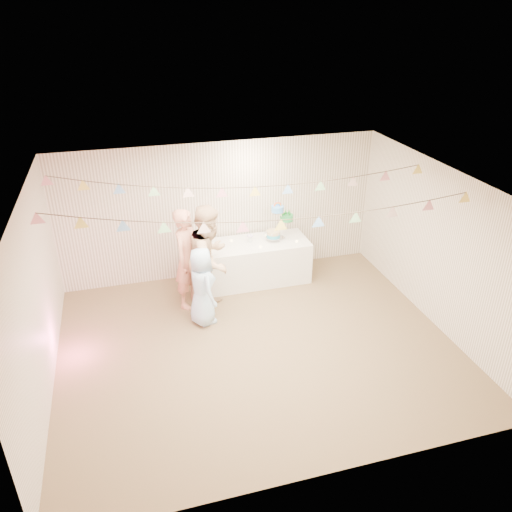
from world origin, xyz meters
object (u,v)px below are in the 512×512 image
object	(u,v)px
person_adult_a	(188,259)
person_adult_b	(210,259)
cake_stand	(280,224)
table	(252,262)
person_child	(202,286)

from	to	relation	value
person_adult_a	person_adult_b	bearing A→B (deg)	-87.68
person_adult_b	cake_stand	bearing A→B (deg)	-24.82
table	person_adult_a	world-z (taller)	person_adult_a
cake_stand	person_adult_a	size ratio (longest dim) A/B	0.39
cake_stand	person_child	size ratio (longest dim) A/B	0.51
table	person_adult_a	distance (m)	1.45
table	cake_stand	world-z (taller)	cake_stand
cake_stand	person_adult_a	distance (m)	1.90
cake_stand	person_adult_b	world-z (taller)	person_adult_b
person_child	person_adult_a	bearing A→B (deg)	-3.73
table	cake_stand	size ratio (longest dim) A/B	3.06
table	person_adult_b	xyz separation A→B (m)	(-0.92, -0.74, 0.56)
person_child	table	bearing A→B (deg)	-60.51
cake_stand	person_adult_a	world-z (taller)	person_adult_a
person_adult_b	person_child	size ratio (longest dim) A/B	1.41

